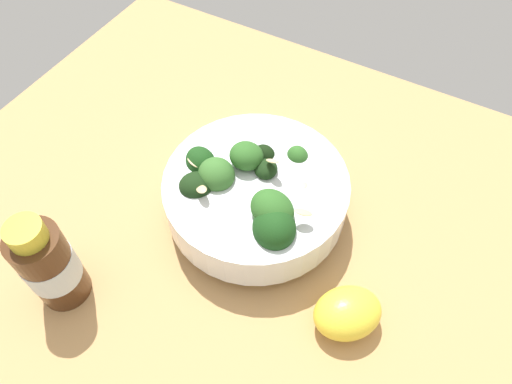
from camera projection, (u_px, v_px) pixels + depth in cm
name	position (u px, v px, depth cm)	size (l,w,h in cm)	color
ground_plane	(209.00, 238.00, 55.02)	(69.02, 69.02, 4.55)	tan
bowl_of_broccoli	(255.00, 193.00, 50.94)	(19.69, 19.69, 9.66)	white
lemon_wedge	(347.00, 313.00, 45.03)	(6.66, 5.22, 4.34)	yellow
bottle_tall	(49.00, 265.00, 44.45)	(5.03, 5.03, 11.94)	#472814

